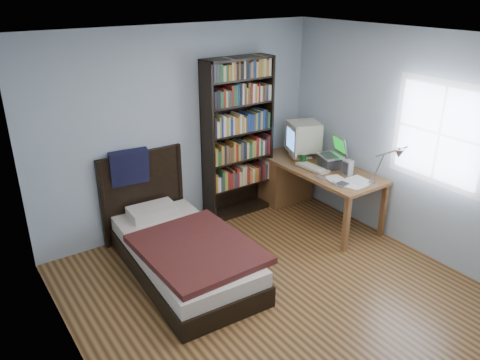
# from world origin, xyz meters

# --- Properties ---
(room) EXTENTS (4.20, 4.24, 2.50)m
(room) POSITION_xyz_m (0.03, -0.00, 1.25)
(room) COLOR #4E2D17
(room) RESTS_ON ground
(desk) EXTENTS (0.75, 1.74, 0.73)m
(desk) POSITION_xyz_m (1.50, 1.69, 0.42)
(desk) COLOR brown
(desk) RESTS_ON floor
(crt_monitor) EXTENTS (0.55, 0.51, 0.49)m
(crt_monitor) POSITION_xyz_m (1.56, 1.62, 1.01)
(crt_monitor) COLOR beige
(crt_monitor) RESTS_ON desk
(laptop) EXTENTS (0.39, 0.37, 0.39)m
(laptop) POSITION_xyz_m (1.61, 1.11, 0.84)
(laptop) COLOR #2D2D30
(laptop) RESTS_ON desk
(desk_lamp) EXTENTS (0.22, 0.49, 0.59)m
(desk_lamp) POSITION_xyz_m (1.51, 0.09, 1.20)
(desk_lamp) COLOR #99999E
(desk_lamp) RESTS_ON desk
(keyboard) EXTENTS (0.20, 0.46, 0.04)m
(keyboard) POSITION_xyz_m (1.38, 1.19, 0.75)
(keyboard) COLOR #BEB79E
(keyboard) RESTS_ON desk
(speaker) EXTENTS (0.10, 0.10, 0.19)m
(speaker) POSITION_xyz_m (1.60, 0.80, 0.82)
(speaker) COLOR #969699
(speaker) RESTS_ON desk
(soda_can) EXTENTS (0.07, 0.07, 0.13)m
(soda_can) POSITION_xyz_m (1.41, 1.40, 0.79)
(soda_can) COLOR #083D0A
(soda_can) RESTS_ON desk
(mouse) EXTENTS (0.06, 0.11, 0.04)m
(mouse) POSITION_xyz_m (1.50, 1.50, 0.75)
(mouse) COLOR silver
(mouse) RESTS_ON desk
(phone_silver) EXTENTS (0.10, 0.12, 0.02)m
(phone_silver) POSITION_xyz_m (1.25, 0.90, 0.74)
(phone_silver) COLOR silver
(phone_silver) RESTS_ON desk
(phone_grey) EXTENTS (0.06, 0.10, 0.02)m
(phone_grey) POSITION_xyz_m (1.26, 0.69, 0.74)
(phone_grey) COLOR #969699
(phone_grey) RESTS_ON desk
(external_drive) EXTENTS (0.13, 0.13, 0.02)m
(external_drive) POSITION_xyz_m (1.30, 0.60, 0.74)
(external_drive) COLOR #969699
(external_drive) RESTS_ON desk
(bookshelf) EXTENTS (0.94, 0.30, 2.09)m
(bookshelf) POSITION_xyz_m (0.73, 1.94, 1.05)
(bookshelf) COLOR black
(bookshelf) RESTS_ON floor
(bed) EXTENTS (1.12, 2.10, 1.16)m
(bed) POSITION_xyz_m (-0.58, 1.13, 0.26)
(bed) COLOR black
(bed) RESTS_ON floor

